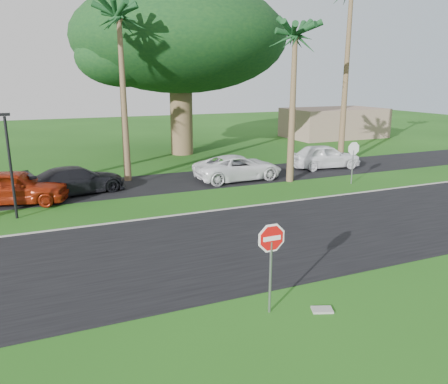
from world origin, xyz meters
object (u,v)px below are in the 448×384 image
stop_sign_near (271,250)px  car_minivan (238,168)px  car_red (15,187)px  car_dark (77,180)px  stop_sign_far (353,154)px  car_pickup (325,156)px

stop_sign_near → car_minivan: bearing=68.3°
car_red → car_minivan: 12.36m
car_dark → car_red: bearing=94.1°
stop_sign_near → stop_sign_far: bearing=43.7°
stop_sign_far → car_red: bearing=-9.4°
car_minivan → car_pickup: 7.03m
car_minivan → car_pickup: size_ratio=1.12×
car_red → car_minivan: (12.35, 0.53, -0.10)m
car_dark → stop_sign_near: bearing=-179.1°
car_red → car_minivan: size_ratio=0.92×
stop_sign_far → car_pickup: size_ratio=0.54×
car_red → car_pickup: (19.32, 1.44, -0.02)m
stop_sign_far → car_red: size_ratio=0.52×
stop_sign_near → car_pickup: size_ratio=0.54×
stop_sign_near → car_red: 15.49m
car_minivan → car_pickup: bearing=-84.4°
stop_sign_far → car_dark: (-15.10, 3.90, -1.04)m
car_red → car_dark: (2.98, 0.90, -0.11)m
stop_sign_far → car_pickup: (1.24, 4.44, -0.94)m
stop_sign_near → car_dark: bearing=103.6°
stop_sign_far → car_dark: size_ratio=0.52×
stop_sign_far → car_red: (-18.08, 3.00, -0.92)m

